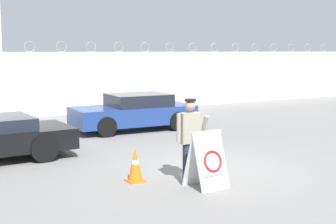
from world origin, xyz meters
The scene contains 6 objects.
ground_plane centered at (0.00, 0.00, 0.00)m, with size 90.00×90.00×0.00m, color gray.
perimeter_wall centered at (0.00, 11.15, 1.37)m, with size 36.00×0.30×3.17m.
barricade_sign centered at (-0.96, -1.17, 0.57)m, with size 0.73×0.75×1.16m.
security_guard centered at (-1.03, -0.62, 0.99)m, with size 0.63×0.42×1.76m.
traffic_cone_near centered at (-2.02, -0.02, 0.36)m, with size 0.36×0.36×0.73m.
parked_car_rear_sedan centered at (0.87, 5.88, 0.64)m, with size 4.30×2.07×1.26m.
Camera 1 is at (-6.30, -8.71, 2.75)m, focal length 50.00 mm.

